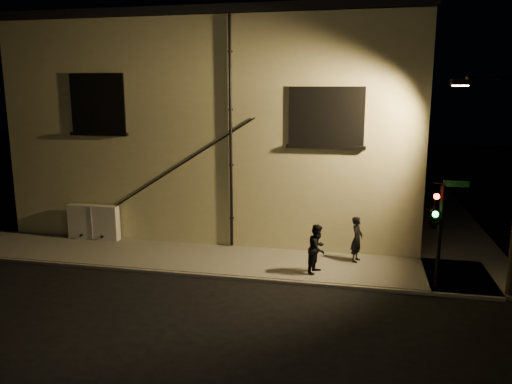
% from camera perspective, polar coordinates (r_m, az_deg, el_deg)
% --- Properties ---
extents(ground, '(90.00, 90.00, 0.00)m').
position_cam_1_polar(ground, '(15.86, 0.87, -10.14)').
color(ground, black).
extents(sidewalk, '(21.00, 16.00, 0.12)m').
position_cam_1_polar(sidewalk, '(19.80, 6.85, -5.62)').
color(sidewalk, slate).
rests_on(sidewalk, ground).
extents(building, '(16.20, 12.23, 8.80)m').
position_cam_1_polar(building, '(24.23, -1.94, 8.03)').
color(building, beige).
rests_on(building, ground).
extents(utility_cabinet, '(2.07, 0.35, 1.36)m').
position_cam_1_polar(utility_cabinet, '(20.60, -18.06, -3.30)').
color(utility_cabinet, silver).
rests_on(utility_cabinet, sidewalk).
extents(pedestrian_a, '(0.52, 0.65, 1.56)m').
position_cam_1_polar(pedestrian_a, '(17.36, 11.45, -5.31)').
color(pedestrian_a, black).
rests_on(pedestrian_a, sidewalk).
extents(pedestrian_b, '(0.82, 0.92, 1.58)m').
position_cam_1_polar(pedestrian_b, '(16.11, 7.03, -6.44)').
color(pedestrian_b, black).
rests_on(pedestrian_b, sidewalk).
extents(traffic_signal, '(1.24, 1.90, 3.23)m').
position_cam_1_polar(traffic_signal, '(15.23, 19.69, -2.72)').
color(traffic_signal, black).
rests_on(traffic_signal, sidewalk).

